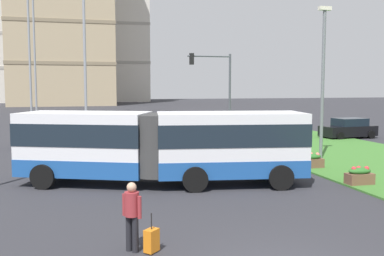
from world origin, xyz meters
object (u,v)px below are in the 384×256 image
at_px(car_navy_sedan, 51,136).
at_px(rolling_suitcase, 152,240).
at_px(articulated_bus, 162,145).
at_px(streetlight_median, 323,76).
at_px(flower_planter_3, 312,160).
at_px(traffic_light_far_right, 217,83).
at_px(car_black_sedan, 348,129).
at_px(pedestrian_crossing, 132,212).
at_px(flower_planter_2, 360,176).
at_px(apartment_tower_centre, 117,10).

xyz_separation_m(car_navy_sedan, rolling_suitcase, (3.51, -20.33, -0.44)).
xyz_separation_m(articulated_bus, streetlight_median, (9.66, 3.75, 2.97)).
xyz_separation_m(flower_planter_3, streetlight_median, (1.90, 2.33, 4.20)).
distance_m(articulated_bus, car_navy_sedan, 13.96).
xyz_separation_m(articulated_bus, traffic_light_far_right, (6.38, 12.47, 2.68)).
bearing_deg(streetlight_median, car_black_sedan, 48.44).
distance_m(pedestrian_crossing, flower_planter_2, 11.01).
xyz_separation_m(flower_planter_2, apartment_tower_centre, (-0.37, 107.85, 24.46)).
height_order(traffic_light_far_right, apartment_tower_centre, apartment_tower_centre).
xyz_separation_m(rolling_suitcase, traffic_light_far_right, (8.06, 19.87, 4.02)).
height_order(pedestrian_crossing, traffic_light_far_right, traffic_light_far_right).
bearing_deg(apartment_tower_centre, pedestrian_crossing, -94.83).
relative_size(articulated_bus, streetlight_median, 1.43).
height_order(articulated_bus, pedestrian_crossing, articulated_bus).
xyz_separation_m(articulated_bus, apartment_tower_centre, (7.39, 105.46, 23.24)).
xyz_separation_m(car_navy_sedan, flower_planter_3, (12.95, -11.51, -0.33)).
bearing_deg(flower_planter_2, pedestrian_crossing, -154.05).
relative_size(car_black_sedan, flower_planter_3, 4.16).
bearing_deg(articulated_bus, apartment_tower_centre, 85.99).
bearing_deg(flower_planter_2, traffic_light_far_right, 95.31).
height_order(car_black_sedan, pedestrian_crossing, pedestrian_crossing).
bearing_deg(apartment_tower_centre, articulated_bus, -94.01).
relative_size(articulated_bus, car_black_sedan, 2.62).
bearing_deg(streetlight_median, flower_planter_2, -107.20).
xyz_separation_m(rolling_suitcase, flower_planter_3, (9.44, 8.82, 0.11)).
distance_m(car_navy_sedan, rolling_suitcase, 20.63).
distance_m(car_black_sedan, apartment_tower_centre, 96.78).
bearing_deg(car_black_sedan, apartment_tower_centre, 96.01).
bearing_deg(articulated_bus, flower_planter_2, -17.11).
bearing_deg(apartment_tower_centre, flower_planter_3, -89.80).
bearing_deg(car_black_sedan, traffic_light_far_right, 178.84).
bearing_deg(traffic_light_far_right, streetlight_median, -69.39).
bearing_deg(car_navy_sedan, rolling_suitcase, -80.20).
relative_size(pedestrian_crossing, apartment_tower_centre, 0.03).
bearing_deg(rolling_suitcase, traffic_light_far_right, 67.93).
distance_m(car_black_sedan, traffic_light_far_right, 11.40).
bearing_deg(pedestrian_crossing, flower_planter_2, 25.95).
bearing_deg(apartment_tower_centre, car_black_sedan, -83.99).
relative_size(car_black_sedan, pedestrian_crossing, 2.63).
distance_m(flower_planter_2, apartment_tower_centre, 110.59).
relative_size(flower_planter_2, traffic_light_far_right, 0.17).
bearing_deg(flower_planter_3, car_navy_sedan, 138.37).
bearing_deg(traffic_light_far_right, pedestrian_crossing, -113.38).
relative_size(flower_planter_3, apartment_tower_centre, 0.02).
height_order(articulated_bus, car_black_sedan, articulated_bus).
bearing_deg(articulated_bus, pedestrian_crossing, -106.44).
relative_size(car_black_sedan, apartment_tower_centre, 0.09).
bearing_deg(rolling_suitcase, apartment_tower_centre, 85.41).
bearing_deg(traffic_light_far_right, flower_planter_3, -82.88).
relative_size(flower_planter_3, traffic_light_far_right, 0.17).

